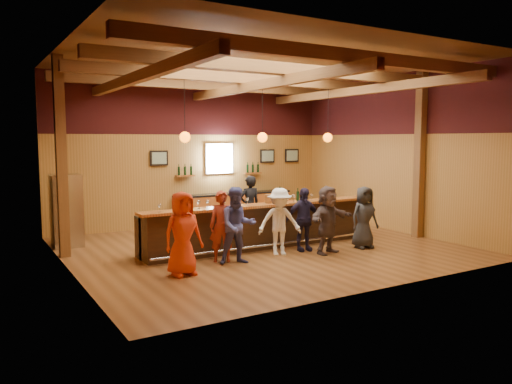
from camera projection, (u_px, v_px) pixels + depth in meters
room at (261, 116)px, 11.99m from camera, size 9.04×9.00×4.52m
bar_counter at (260, 226)px, 12.36m from camera, size 6.30×1.07×1.11m
back_bar_cabinet at (234, 207)px, 16.02m from camera, size 4.00×0.52×0.95m
window at (219, 158)px, 15.85m from camera, size 0.95×0.09×0.95m
framed_pictures at (243, 156)px, 16.27m from camera, size 5.35×0.05×0.45m
wine_shelves at (220, 172)px, 15.84m from camera, size 3.00×0.18×0.30m
pendant_lights at (262, 137)px, 12.00m from camera, size 4.24×0.24×1.37m
stainless_fridge at (66, 211)px, 12.33m from camera, size 0.70×0.70×1.80m
customer_orange at (183, 234)px, 9.71m from camera, size 0.86×0.61×1.65m
customer_redvest at (222, 226)px, 10.80m from camera, size 0.67×0.59×1.55m
customer_denim at (238, 226)px, 10.60m from camera, size 0.93×0.81×1.65m
customer_white at (280, 222)px, 11.44m from camera, size 1.13×0.88×1.55m
customer_navy at (303, 219)px, 11.86m from camera, size 0.93×0.50×1.52m
customer_brown at (328, 220)px, 11.57m from camera, size 1.55×0.86×1.59m
customer_dark at (364, 217)px, 12.18m from camera, size 0.78×0.55×1.52m
bartender at (250, 206)px, 13.60m from camera, size 0.63×0.42×1.67m
ice_bucket at (269, 199)px, 12.09m from camera, size 0.20×0.20×0.21m
bottle_a at (280, 196)px, 12.27m from camera, size 0.08×0.08×0.38m
bottle_b at (298, 196)px, 12.56m from camera, size 0.07×0.07×0.32m
glass_a at (160, 206)px, 10.62m from camera, size 0.08×0.08×0.18m
glass_b at (198, 202)px, 11.12m from camera, size 0.09×0.09×0.20m
glass_c at (207, 202)px, 11.22m from camera, size 0.08×0.08×0.19m
glass_d at (224, 202)px, 11.34m from camera, size 0.08×0.08×0.18m
glass_e at (247, 200)px, 11.82m from camera, size 0.07×0.07×0.16m
glass_f at (293, 196)px, 12.32m from camera, size 0.09×0.09×0.20m
glass_g at (312, 196)px, 12.65m from camera, size 0.08×0.08×0.17m
glass_h at (330, 194)px, 12.98m from camera, size 0.08×0.08×0.19m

